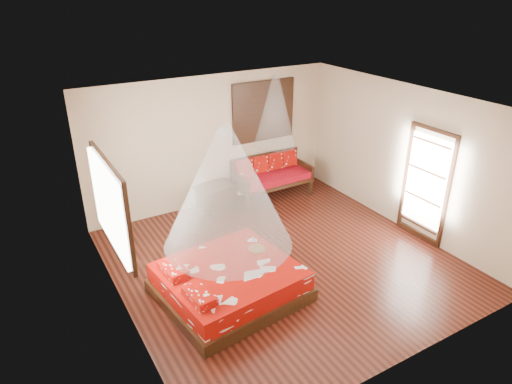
% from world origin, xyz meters
% --- Properties ---
extents(room, '(5.54, 5.54, 2.84)m').
position_xyz_m(room, '(0.00, 0.00, 1.40)').
color(room, black).
rests_on(room, ground).
extents(bed, '(2.23, 2.06, 0.64)m').
position_xyz_m(bed, '(-1.27, -0.40, 0.25)').
color(bed, black).
rests_on(bed, floor).
extents(daybed, '(1.75, 0.78, 0.94)m').
position_xyz_m(daybed, '(1.23, 2.38, 0.52)').
color(daybed, black).
rests_on(daybed, floor).
extents(storage_chest, '(0.87, 0.70, 0.53)m').
position_xyz_m(storage_chest, '(-0.10, 2.45, 0.27)').
color(storage_chest, black).
rests_on(storage_chest, floor).
extents(shutter_panel, '(1.52, 0.06, 1.32)m').
position_xyz_m(shutter_panel, '(1.23, 2.72, 1.90)').
color(shutter_panel, black).
rests_on(shutter_panel, wall_back).
extents(window_left, '(0.10, 1.74, 1.34)m').
position_xyz_m(window_left, '(-2.71, 0.20, 1.70)').
color(window_left, black).
rests_on(window_left, wall_left).
extents(glazed_door, '(0.08, 1.02, 2.16)m').
position_xyz_m(glazed_door, '(2.72, -0.60, 1.07)').
color(glazed_door, black).
rests_on(glazed_door, floor).
extents(wine_tray, '(0.27, 0.27, 0.22)m').
position_xyz_m(wine_tray, '(-0.62, -0.14, 0.56)').
color(wine_tray, brown).
rests_on(wine_tray, bed).
extents(mosquito_net_main, '(1.89, 1.89, 1.80)m').
position_xyz_m(mosquito_net_main, '(-1.26, -0.40, 1.85)').
color(mosquito_net_main, silver).
rests_on(mosquito_net_main, ceiling).
extents(mosquito_net_daybed, '(0.91, 0.91, 1.50)m').
position_xyz_m(mosquito_net_daybed, '(1.23, 2.25, 2.00)').
color(mosquito_net_daybed, silver).
rests_on(mosquito_net_daybed, ceiling).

